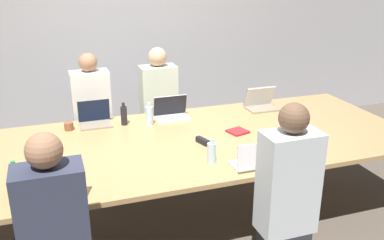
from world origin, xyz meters
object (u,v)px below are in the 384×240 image
(bottle_far_midleft, at_px, (124,115))
(bottle_near_midright, at_px, (212,153))
(laptop_far_right, at_px, (261,102))
(stapler, at_px, (203,141))
(laptop_far_midleft, at_px, (95,118))
(cup_far_midleft, at_px, (69,126))
(bottle_far_center, at_px, (149,115))
(person_near_midright, at_px, (287,200))
(person_far_center, at_px, (159,111))
(laptop_far_center, at_px, (171,112))
(bottle_near_left, at_px, (15,180))
(laptop_near_midright, at_px, (256,160))
(person_far_midleft, at_px, (93,119))
(laptop_near_left, at_px, (59,188))

(bottle_far_midleft, distance_m, bottle_near_midright, 1.20)
(laptop_far_right, relative_size, stapler, 2.20)
(laptop_far_midleft, xyz_separation_m, cup_far_midleft, (-0.26, -0.07, -0.03))
(laptop_far_midleft, xyz_separation_m, laptop_far_right, (1.80, -0.09, 0.00))
(bottle_far_center, height_order, person_near_midright, person_near_midright)
(cup_far_midleft, height_order, bottle_near_midright, bottle_near_midright)
(laptop_far_midleft, distance_m, cup_far_midleft, 0.27)
(person_far_center, relative_size, person_near_midright, 1.00)
(laptop_far_center, relative_size, bottle_near_left, 1.37)
(cup_far_midleft, xyz_separation_m, person_far_center, (1.02, 0.47, -0.11))
(laptop_near_midright, xyz_separation_m, bottle_near_midright, (-0.30, 0.19, 0.02))
(person_far_center, bearing_deg, bottle_near_midright, -89.25)
(bottle_far_midleft, height_order, laptop_far_center, laptop_far_center)
(laptop_far_midleft, distance_m, person_near_midright, 2.13)
(bottle_far_center, distance_m, laptop_near_midright, 1.33)
(bottle_far_midleft, xyz_separation_m, person_far_center, (0.49, 0.50, -0.17))
(bottle_near_midright, xyz_separation_m, bottle_near_left, (-1.46, -0.04, 0.02))
(laptop_near_midright, bearing_deg, person_far_midleft, -58.98)
(person_far_midleft, relative_size, bottle_far_center, 6.16)
(cup_far_midleft, bearing_deg, person_far_midleft, 59.68)
(laptop_near_midright, height_order, stapler, laptop_near_midright)
(laptop_far_midleft, bearing_deg, bottle_near_midright, -56.77)
(person_far_center, xyz_separation_m, bottle_near_left, (-1.44, -1.63, 0.18))
(cup_far_midleft, bearing_deg, bottle_far_center, -7.77)
(bottle_far_center, distance_m, laptop_near_left, 1.49)
(person_far_center, bearing_deg, bottle_near_left, -131.59)
(cup_far_midleft, height_order, bottle_near_left, bottle_near_left)
(laptop_near_left, bearing_deg, cup_far_midleft, -96.53)
(laptop_far_right, distance_m, bottle_far_center, 1.29)
(bottle_near_left, bearing_deg, laptop_far_right, 24.63)
(laptop_far_center, bearing_deg, cup_far_midleft, -179.51)
(bottle_far_midleft, height_order, laptop_near_midright, bottle_far_midleft)
(laptop_near_midright, bearing_deg, laptop_near_left, -1.42)
(laptop_far_right, xyz_separation_m, person_near_midright, (-0.68, -1.72, -0.14))
(laptop_near_left, distance_m, stapler, 1.36)
(laptop_far_center, relative_size, stapler, 2.25)
(bottle_near_midright, bearing_deg, laptop_far_right, 47.32)
(bottle_near_left, bearing_deg, laptop_near_left, -23.58)
(cup_far_midleft, xyz_separation_m, bottle_far_midleft, (0.53, -0.03, 0.06))
(laptop_near_midright, xyz_separation_m, person_near_midright, (0.03, -0.42, -0.13))
(laptop_far_center, height_order, bottle_near_midright, laptop_far_center)
(person_far_center, distance_m, laptop_near_midright, 1.82)
(person_far_midleft, bearing_deg, bottle_near_midright, -64.09)
(stapler, bearing_deg, person_far_center, 75.71)
(laptop_far_midleft, bearing_deg, laptop_far_center, -4.87)
(bottle_far_midleft, distance_m, bottle_near_left, 1.48)
(laptop_far_midleft, xyz_separation_m, laptop_far_center, (0.77, -0.07, -0.00))
(person_near_midright, xyz_separation_m, laptop_near_left, (-1.52, 0.46, 0.13))
(laptop_far_midleft, xyz_separation_m, person_near_midright, (1.11, -1.81, -0.14))
(person_far_midleft, relative_size, person_far_center, 0.99)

